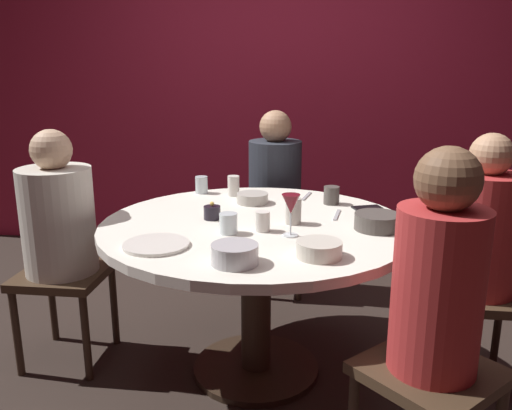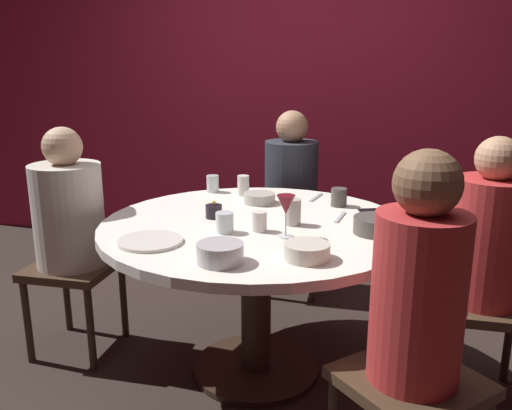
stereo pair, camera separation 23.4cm
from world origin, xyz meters
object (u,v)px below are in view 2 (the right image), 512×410
Objects in this scene: seated_diner_right at (488,245)px; cup_beside_wine at (225,223)px; seated_diner_back at (291,182)px; cup_by_right_diner at (339,197)px; dining_table at (256,253)px; cup_near_candle at (243,185)px; seated_diner_left at (69,217)px; candle_holder at (214,211)px; cell_phone at (374,211)px; seated_diner_front_right at (418,299)px; bowl_sauce_side at (307,251)px; cup_center_front at (259,221)px; cup_by_left_diner at (213,184)px; bowl_small_white at (377,225)px; bowl_serving_large at (220,253)px; dinner_plate at (150,241)px; cup_far_edge at (293,212)px; wine_glass at (286,207)px; bowl_salad_center at (259,198)px.

cup_beside_wine is at bearing 9.20° from seated_diner_right.
seated_diner_back is 12.85× the size of cup_by_right_diner.
dining_table is 12.86× the size of cup_near_candle.
seated_diner_left is (-0.94, 0.00, 0.11)m from dining_table.
candle_holder reaches higher than cell_phone.
seated_diner_front_right is 0.45m from bowl_sauce_side.
cell_phone is 1.63× the size of cup_center_front.
bowl_small_white is at bearing -32.16° from cup_by_left_diner.
cup_near_candle is (0.02, 0.46, 0.02)m from candle_holder.
seated_diner_left is at bearing -147.50° from cup_near_candle.
bowl_serving_large is 0.39m from cup_center_front.
dinner_plate is 1.32× the size of bowl_small_white.
cup_far_edge reaches higher than cup_near_candle.
bowl_small_white is (0.36, 0.13, -0.09)m from wine_glass.
bowl_serving_large is 0.85m from bowl_salad_center.
cup_center_front is (0.25, -0.15, 0.01)m from candle_holder.
bowl_sauce_side is (-0.25, -0.37, -0.00)m from bowl_small_white.
cell_phone is 0.75m from bowl_sauce_side.
cup_beside_wine is at bearing 179.30° from wine_glass.
seated_diner_front_right is at bearing 21.69° from seated_diner_back.
seated_diner_left is 0.70m from dinner_plate.
cup_by_right_diner is 0.41m from cup_far_edge.
seated_diner_right is at bearing 9.20° from cup_beside_wine.
wine_glass is at bearing 7.98° from seated_diner_back.
bowl_small_white is 0.44m from bowl_sauce_side.
seated_diner_back is at bearing 101.38° from bowl_sauce_side.
seated_diner_front_right is at bearing -49.03° from cup_by_left_diner.
seated_diner_left is 1.06m from bowl_serving_large.
wine_glass is 0.60m from cell_phone.
wine_glass is at bearing 20.66° from dinner_plate.
cell_phone is at bearing -32.84° from seated_diner_right.
seated_diner_front_right is at bearing -54.23° from bowl_salad_center.
dinner_plate is 3.02× the size of cup_center_front.
dinner_plate is (-0.51, -0.19, -0.12)m from wine_glass.
candle_holder is at bearing 70.36° from dinner_plate.
seated_diner_back is at bearing 78.03° from candle_holder.
cup_near_candle is 0.53m from cup_by_right_diner.
dinner_plate is 0.32m from cup_beside_wine.
cup_far_edge is at bearing -54.41° from cup_near_candle.
seated_diner_left is 6.54× the size of wine_glass.
candle_holder is 0.64m from cup_by_right_diner.
dinner_plate is at bearing -101.04° from cup_near_candle.
dining_table is at bearing -69.54° from cup_near_candle.
cup_beside_wine is at bearing 103.44° from bowl_serving_large.
cup_far_edge is at bearing 33.26° from cup_beside_wine.
bowl_serving_large is at bearing -138.85° from bowl_small_white.
dinner_plate is (0.59, -0.37, 0.04)m from seated_diner_left.
seated_diner_left reaches higher than cup_near_candle.
wine_glass reaches higher than bowl_sauce_side.
bowl_salad_center is 0.40m from cup_by_right_diner.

